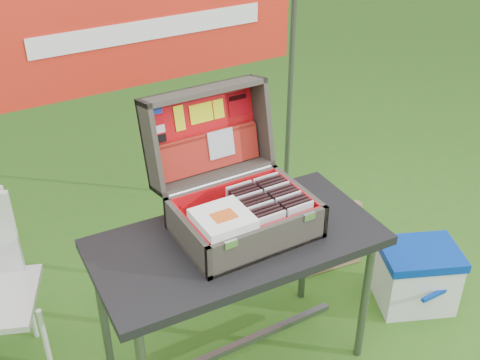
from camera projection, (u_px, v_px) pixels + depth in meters
table at (237, 305)px, 2.61m from camera, size 1.19×0.64×0.73m
table_top at (237, 242)px, 2.43m from camera, size 1.19×0.64×0.04m
table_leg_fr at (365, 299)px, 2.68m from camera, size 0.04×0.04×0.69m
table_leg_bl at (104, 319)px, 2.57m from camera, size 0.04×0.04×0.69m
table_leg_br at (304, 244)px, 3.02m from camera, size 0.04×0.04×0.69m
table_brace at (237, 345)px, 2.74m from camera, size 1.02×0.03×0.03m
suitcase at (237, 173)px, 2.37m from camera, size 0.54×0.55×0.51m
suitcase_base_bottom at (245, 230)px, 2.45m from camera, size 0.54×0.39×0.02m
suitcase_base_wall_front at (269, 242)px, 2.28m from camera, size 0.54×0.02×0.14m
suitcase_base_wall_back at (223, 197)px, 2.55m from camera, size 0.54×0.02×0.14m
suitcase_base_wall_left at (187, 237)px, 2.31m from camera, size 0.02×0.39×0.14m
suitcase_base_wall_right at (298, 200)px, 2.53m from camera, size 0.02×0.39×0.14m
suitcase_liner_floor at (245, 228)px, 2.44m from camera, size 0.50×0.34×0.01m
suitcase_latch_left at (231, 244)px, 2.17m from camera, size 0.05×0.01×0.03m
suitcase_latch_right at (309, 216)px, 2.32m from camera, size 0.05×0.01×0.03m
suitcase_hinge at (222, 181)px, 2.52m from camera, size 0.49×0.02×0.02m
suitcase_lid_back at (202, 131)px, 2.57m from camera, size 0.54×0.10×0.38m
suitcase_lid_rim_far at (203, 91)px, 2.45m from camera, size 0.54×0.15×0.05m
suitcase_lid_rim_near at (214, 174)px, 2.58m from camera, size 0.54×0.15×0.05m
suitcase_lid_rim_left at (151, 148)px, 2.40m from camera, size 0.02×0.22×0.41m
suitcase_lid_rim_right at (261, 120)px, 2.63m from camera, size 0.02×0.22×0.41m
suitcase_lid_liner at (203, 131)px, 2.55m from camera, size 0.49×0.08×0.33m
suitcase_liner_wall_front at (268, 238)px, 2.29m from camera, size 0.50×0.01×0.12m
suitcase_liner_wall_back at (225, 196)px, 2.54m from camera, size 0.50×0.01×0.12m
suitcase_liner_wall_left at (190, 234)px, 2.31m from camera, size 0.01×0.34×0.12m
suitcase_liner_wall_right at (296, 199)px, 2.52m from camera, size 0.01×0.34×0.12m
suitcase_lid_pocket at (208, 152)px, 2.57m from camera, size 0.48×0.06×0.16m
suitcase_pocket_edge at (206, 135)px, 2.54m from camera, size 0.47×0.02×0.02m
suitcase_pocket_cd at (221, 144)px, 2.57m from camera, size 0.12×0.04×0.12m
lid_sticker_cc_a at (156, 110)px, 2.42m from camera, size 0.05×0.01×0.03m
lid_sticker_cc_b at (157, 120)px, 2.43m from camera, size 0.05×0.01×0.03m
lid_sticker_cc_c at (159, 129)px, 2.45m from camera, size 0.05×0.01×0.03m
lid_sticker_cc_d at (160, 139)px, 2.46m from camera, size 0.05×0.01×0.03m
lid_card_neon_tall at (179, 118)px, 2.48m from camera, size 0.04×0.03×0.10m
lid_card_neon_main at (201, 113)px, 2.52m from camera, size 0.11×0.02×0.08m
lid_card_neon_small at (219, 109)px, 2.56m from camera, size 0.05×0.02×0.08m
lid_sticker_band at (238, 104)px, 2.60m from camera, size 0.10×0.02×0.09m
lid_sticker_band_bar at (237, 97)px, 2.59m from camera, size 0.09×0.01×0.02m
cd_left_0 at (272, 229)px, 2.31m from camera, size 0.12×0.01×0.14m
cd_left_1 at (269, 226)px, 2.33m from camera, size 0.12×0.01×0.14m
cd_left_2 at (266, 224)px, 2.34m from camera, size 0.12×0.01×0.14m
cd_left_3 at (263, 221)px, 2.36m from camera, size 0.12×0.01×0.14m
cd_left_4 at (260, 218)px, 2.37m from camera, size 0.12×0.01×0.14m
cd_left_5 at (258, 216)px, 2.39m from camera, size 0.12×0.01×0.14m
cd_left_6 at (255, 213)px, 2.40m from camera, size 0.12×0.01×0.14m
cd_left_7 at (252, 210)px, 2.42m from camera, size 0.12×0.01×0.14m
cd_left_8 at (249, 208)px, 2.44m from camera, size 0.12×0.01×0.14m
cd_left_9 at (247, 205)px, 2.45m from camera, size 0.12×0.01×0.14m
cd_left_10 at (244, 203)px, 2.47m from camera, size 0.12×0.01×0.14m
cd_left_11 at (241, 200)px, 2.48m from camera, size 0.12×0.01×0.14m
cd_left_12 at (239, 198)px, 2.50m from camera, size 0.12×0.01×0.14m
cd_right_0 at (300, 219)px, 2.37m from camera, size 0.12×0.01×0.14m
cd_right_1 at (297, 217)px, 2.38m from camera, size 0.12×0.01×0.14m
cd_right_2 at (294, 214)px, 2.40m from camera, size 0.12×0.01×0.14m
cd_right_3 at (291, 212)px, 2.41m from camera, size 0.12×0.01×0.14m
cd_right_4 at (288, 209)px, 2.43m from camera, size 0.12×0.01×0.14m
cd_right_5 at (285, 206)px, 2.45m from camera, size 0.12×0.01×0.14m
cd_right_6 at (282, 204)px, 2.46m from camera, size 0.12×0.01×0.14m
cd_right_7 at (279, 202)px, 2.48m from camera, size 0.12×0.01×0.14m
cd_right_8 at (276, 199)px, 2.49m from camera, size 0.12×0.01×0.14m
cd_right_9 at (273, 197)px, 2.51m from camera, size 0.12×0.01×0.14m
cd_right_10 at (271, 194)px, 2.52m from camera, size 0.12×0.01×0.14m
cd_right_11 at (268, 192)px, 2.54m from camera, size 0.12×0.01×0.14m
cd_right_12 at (265, 190)px, 2.55m from camera, size 0.12×0.01×0.14m
songbook_0 at (223, 222)px, 2.26m from camera, size 0.20×0.20×0.00m
songbook_1 at (223, 221)px, 2.26m from camera, size 0.20×0.20×0.00m
songbook_2 at (223, 220)px, 2.26m from camera, size 0.20×0.20×0.00m
songbook_3 at (223, 219)px, 2.26m from camera, size 0.20×0.20×0.00m
songbook_4 at (223, 217)px, 2.25m from camera, size 0.20×0.20×0.00m
songbook_5 at (223, 216)px, 2.25m from camera, size 0.20×0.20×0.00m
songbook_6 at (223, 215)px, 2.25m from camera, size 0.20×0.20×0.00m
songbook_graphic at (224, 216)px, 2.24m from camera, size 0.09×0.07×0.00m
cooler at (416, 276)px, 3.07m from camera, size 0.47×0.42×0.34m
cooler_body at (416, 280)px, 3.08m from camera, size 0.45×0.40×0.29m
cooler_lid at (421, 254)px, 3.00m from camera, size 0.47×0.42×0.05m
cooler_handle at (440, 292)px, 2.95m from camera, size 0.23×0.02×0.02m
chair_leg_fr at (47, 349)px, 2.59m from camera, size 0.02×0.02×0.44m
chair_leg_br at (29, 302)px, 2.84m from camera, size 0.02×0.02×0.44m
chair_upright_right at (10, 226)px, 2.63m from camera, size 0.02×0.02×0.41m
cardboard_box at (332, 239)px, 3.32m from camera, size 0.36×0.14×0.38m
banner_post_right at (290, 82)px, 3.52m from camera, size 0.03×0.03×1.70m
banner at (151, 29)px, 2.92m from camera, size 1.60×0.02×0.55m
banner_text at (152, 29)px, 2.91m from camera, size 1.20×0.00×0.10m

